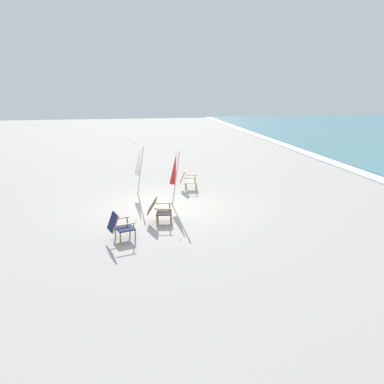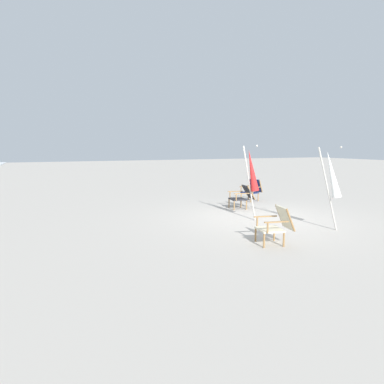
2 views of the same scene
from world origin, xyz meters
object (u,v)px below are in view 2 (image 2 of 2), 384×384
at_px(beach_chair_front_right, 252,189).
at_px(umbrella_furled_white, 332,175).
at_px(beach_chair_back_right, 277,224).
at_px(umbrella_furled_red, 252,171).
at_px(beach_chair_back_left, 243,196).

relative_size(beach_chair_front_right, umbrella_furled_white, 0.41).
height_order(beach_chair_back_right, umbrella_furled_red, umbrella_furled_red).
relative_size(umbrella_furled_red, umbrella_furled_white, 1.01).
bearing_deg(umbrella_furled_white, beach_chair_back_left, 7.83).
relative_size(beach_chair_back_left, beach_chair_front_right, 1.02).
relative_size(beach_chair_back_left, umbrella_furled_white, 0.41).
distance_m(umbrella_furled_red, umbrella_furled_white, 2.09).
distance_m(beach_chair_back_left, umbrella_furled_white, 3.49).
distance_m(beach_chair_back_right, umbrella_furled_red, 2.57).
xyz_separation_m(beach_chair_front_right, umbrella_furled_red, (-2.87, 1.94, 0.94)).
bearing_deg(umbrella_furled_red, beach_chair_back_right, 159.79).
height_order(beach_chair_back_right, beach_chair_front_right, beach_chair_front_right).
bearing_deg(beach_chair_front_right, beach_chair_back_left, 136.05).
relative_size(beach_chair_back_right, beach_chair_back_left, 0.95).
bearing_deg(beach_chair_back_left, beach_chair_front_right, -43.95).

